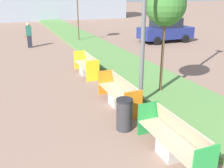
{
  "coord_description": "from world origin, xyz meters",
  "views": [
    {
      "loc": [
        -2.45,
        -0.82,
        3.79
      ],
      "look_at": [
        0.9,
        7.51,
        0.6
      ],
      "focal_mm": 42.0,
      "sensor_mm": 36.0,
      "label": 1
    }
  ],
  "objects_px": {
    "bench_yellow_frame": "(87,67)",
    "bench_orange_frame": "(119,95)",
    "bench_green_frame": "(173,142)",
    "sapling_tree_near": "(166,6)",
    "litter_bin": "(124,114)",
    "parked_car_distant": "(166,30)",
    "pedestrian_walking": "(29,35)"
  },
  "relations": [
    {
      "from": "sapling_tree_near",
      "to": "pedestrian_walking",
      "type": "height_order",
      "value": "sapling_tree_near"
    },
    {
      "from": "parked_car_distant",
      "to": "litter_bin",
      "type": "bearing_deg",
      "value": -128.12
    },
    {
      "from": "pedestrian_walking",
      "to": "parked_car_distant",
      "type": "distance_m",
      "value": 10.26
    },
    {
      "from": "litter_bin",
      "to": "pedestrian_walking",
      "type": "height_order",
      "value": "pedestrian_walking"
    },
    {
      "from": "bench_green_frame",
      "to": "sapling_tree_near",
      "type": "distance_m",
      "value": 4.99
    },
    {
      "from": "bench_orange_frame",
      "to": "bench_yellow_frame",
      "type": "distance_m",
      "value": 3.89
    },
    {
      "from": "bench_green_frame",
      "to": "parked_car_distant",
      "type": "height_order",
      "value": "parked_car_distant"
    },
    {
      "from": "bench_orange_frame",
      "to": "sapling_tree_near",
      "type": "xyz_separation_m",
      "value": [
        1.87,
        0.31,
        2.94
      ]
    },
    {
      "from": "bench_green_frame",
      "to": "bench_orange_frame",
      "type": "xyz_separation_m",
      "value": [
        0.0,
        3.27,
        0.0
      ]
    },
    {
      "from": "bench_green_frame",
      "to": "bench_yellow_frame",
      "type": "relative_size",
      "value": 1.09
    },
    {
      "from": "bench_green_frame",
      "to": "bench_yellow_frame",
      "type": "height_order",
      "value": "same"
    },
    {
      "from": "bench_orange_frame",
      "to": "bench_green_frame",
      "type": "bearing_deg",
      "value": -90.01
    },
    {
      "from": "litter_bin",
      "to": "sapling_tree_near",
      "type": "distance_m",
      "value": 4.21
    },
    {
      "from": "bench_green_frame",
      "to": "bench_yellow_frame",
      "type": "distance_m",
      "value": 7.16
    },
    {
      "from": "pedestrian_walking",
      "to": "parked_car_distant",
      "type": "relative_size",
      "value": 0.41
    },
    {
      "from": "bench_yellow_frame",
      "to": "sapling_tree_near",
      "type": "bearing_deg",
      "value": -62.42
    },
    {
      "from": "bench_orange_frame",
      "to": "sapling_tree_near",
      "type": "distance_m",
      "value": 3.49
    },
    {
      "from": "sapling_tree_near",
      "to": "pedestrian_walking",
      "type": "distance_m",
      "value": 12.06
    },
    {
      "from": "bench_orange_frame",
      "to": "sapling_tree_near",
      "type": "bearing_deg",
      "value": 9.43
    },
    {
      "from": "litter_bin",
      "to": "pedestrian_walking",
      "type": "relative_size",
      "value": 0.54
    },
    {
      "from": "sapling_tree_near",
      "to": "parked_car_distant",
      "type": "relative_size",
      "value": 0.96
    },
    {
      "from": "sapling_tree_near",
      "to": "bench_orange_frame",
      "type": "bearing_deg",
      "value": -170.57
    },
    {
      "from": "sapling_tree_near",
      "to": "pedestrian_walking",
      "type": "bearing_deg",
      "value": 108.75
    },
    {
      "from": "parked_car_distant",
      "to": "bench_green_frame",
      "type": "bearing_deg",
      "value": -122.88
    },
    {
      "from": "parked_car_distant",
      "to": "pedestrian_walking",
      "type": "bearing_deg",
      "value": 169.83
    },
    {
      "from": "bench_orange_frame",
      "to": "pedestrian_walking",
      "type": "xyz_separation_m",
      "value": [
        -1.93,
        11.5,
        0.51
      ]
    },
    {
      "from": "bench_orange_frame",
      "to": "pedestrian_walking",
      "type": "distance_m",
      "value": 11.67
    },
    {
      "from": "pedestrian_walking",
      "to": "bench_orange_frame",
      "type": "bearing_deg",
      "value": -80.48
    },
    {
      "from": "bench_yellow_frame",
      "to": "bench_orange_frame",
      "type": "bearing_deg",
      "value": -89.95
    },
    {
      "from": "bench_orange_frame",
      "to": "litter_bin",
      "type": "bearing_deg",
      "value": -108.29
    },
    {
      "from": "bench_green_frame",
      "to": "sapling_tree_near",
      "type": "xyz_separation_m",
      "value": [
        1.87,
        3.58,
        2.94
      ]
    },
    {
      "from": "bench_orange_frame",
      "to": "bench_yellow_frame",
      "type": "relative_size",
      "value": 1.13
    }
  ]
}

